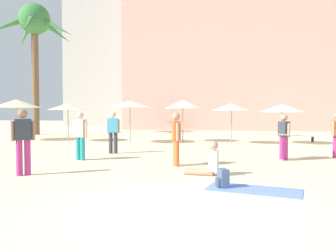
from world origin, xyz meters
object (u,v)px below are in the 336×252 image
Objects in this scene: palm_tree_far_left at (35,28)px; person_mid_center at (208,163)px; person_far_left at (176,137)px; person_mid_left at (113,131)px; cafe_umbrella_5 at (130,104)px; person_far_right at (80,134)px; cafe_umbrella_3 at (68,107)px; person_near_right at (284,135)px; beach_towel at (254,190)px; person_mid_right at (23,139)px; cafe_umbrella_1 at (183,104)px; cafe_umbrella_2 at (282,108)px; cafe_umbrella_6 at (232,107)px; cafe_umbrella_4 at (17,103)px; backpack at (223,179)px.

person_mid_center is (13.54, -14.48, -7.65)m from palm_tree_far_left.
person_far_left is 4.04m from person_mid_left.
person_far_right is (0.12, -6.78, -1.21)m from cafe_umbrella_5.
cafe_umbrella_5 reaches higher than person_mid_left.
cafe_umbrella_3 is 10.88m from person_far_left.
person_near_right reaches higher than person_mid_center.
beach_towel is 2.15× the size of person_mid_center.
palm_tree_far_left is 18.96m from person_mid_right.
person_far_left is 3.54m from person_far_right.
person_far_right is (9.03, -12.37, -7.06)m from palm_tree_far_left.
cafe_umbrella_2 is (5.33, -0.46, -0.24)m from cafe_umbrella_1.
palm_tree_far_left is 4.54× the size of cafe_umbrella_6.
cafe_umbrella_5 reaches higher than person_near_right.
cafe_umbrella_4 is 12.38m from person_mid_right.
cafe_umbrella_4 is 13.39m from person_far_left.
backpack is 3.28m from person_far_left.
cafe_umbrella_2 is 1.44× the size of person_far_left.
backpack is (2.24, -11.47, -1.94)m from cafe_umbrella_1.
beach_towel is (5.67, -10.46, -2.12)m from cafe_umbrella_5.
beach_towel is at bearing -88.99° from cafe_umbrella_6.
cafe_umbrella_1 is 1.00× the size of cafe_umbrella_2.
person_far_left is (7.40, -7.89, -1.10)m from cafe_umbrella_3.
cafe_umbrella_3 is 1.39× the size of person_mid_left.
person_near_right is at bearing -34.95° from palm_tree_far_left.
cafe_umbrella_4 is at bearing -137.53° from person_mid_left.
person_mid_center is 4.91m from person_mid_right.
beach_towel is 5.12m from person_near_right.
person_mid_right is (-2.96, -10.82, -1.18)m from cafe_umbrella_1.
cafe_umbrella_6 is 8.12m from person_far_left.
cafe_umbrella_6 is 1.30× the size of person_far_left.
cafe_umbrella_3 reaches higher than cafe_umbrella_6.
person_mid_center is at bearing 30.50° from person_mid_left.
cafe_umbrella_4 is 1.28× the size of cafe_umbrella_6.
person_far_right is at bearing 138.10° from person_mid_right.
cafe_umbrella_5 is 1.52× the size of person_mid_right.
cafe_umbrella_2 is 11.54m from beach_towel.
cafe_umbrella_1 is at bearing 3.74° from cafe_umbrella_4.
person_near_right is at bearing -98.86° from cafe_umbrella_2.
cafe_umbrella_1 reaches higher than backpack.
cafe_umbrella_3 is at bearing -40.70° from person_mid_center.
cafe_umbrella_3 is 1.34× the size of person_mid_right.
person_mid_center is at bearing 22.94° from person_near_right.
backpack is at bearing 170.20° from beach_towel.
cafe_umbrella_4 is at bearing 179.38° from cafe_umbrella_6.
cafe_umbrella_3 is 9.30m from cafe_umbrella_6.
cafe_umbrella_5 is at bearing -158.16° from cafe_umbrella_1.
person_far_left is at bearing -46.30° from palm_tree_far_left.
cafe_umbrella_4 is at bearing -31.53° from person_mid_center.
cafe_umbrella_6 is at bearing -0.62° from cafe_umbrella_4.
backpack is at bearing 24.59° from person_mid_left.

